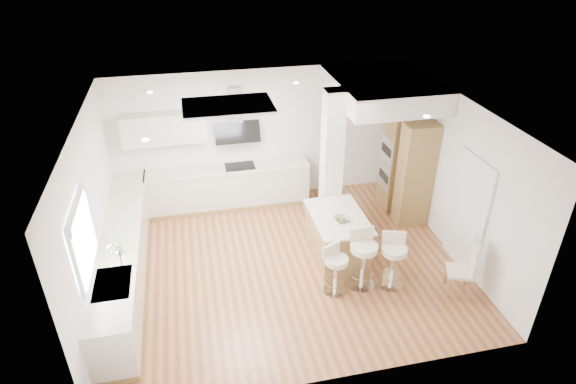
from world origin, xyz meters
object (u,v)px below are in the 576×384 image
object	(u,v)px
bar_stool_a	(335,267)
dining_chair	(467,266)
bar_stool_b	(363,256)
bar_stool_c	(393,258)
peninsula	(337,236)

from	to	relation	value
bar_stool_a	dining_chair	size ratio (longest dim) A/B	0.85
bar_stool_a	bar_stool_b	size ratio (longest dim) A/B	0.83
bar_stool_a	bar_stool_b	bearing A→B (deg)	-15.71
bar_stool_c	peninsula	bearing A→B (deg)	139.57
dining_chair	bar_stool_c	bearing A→B (deg)	179.29
bar_stool_a	dining_chair	xyz separation A→B (m)	(2.02, -0.47, 0.06)
bar_stool_a	bar_stool_b	world-z (taller)	bar_stool_b
bar_stool_a	dining_chair	bearing A→B (deg)	-37.58
peninsula	dining_chair	world-z (taller)	dining_chair
bar_stool_a	dining_chair	distance (m)	2.08
peninsula	bar_stool_a	world-z (taller)	peninsula
bar_stool_b	dining_chair	world-z (taller)	bar_stool_b
bar_stool_c	dining_chair	distance (m)	1.15
peninsula	bar_stool_a	size ratio (longest dim) A/B	1.60
bar_stool_b	bar_stool_c	size ratio (longest dim) A/B	1.07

